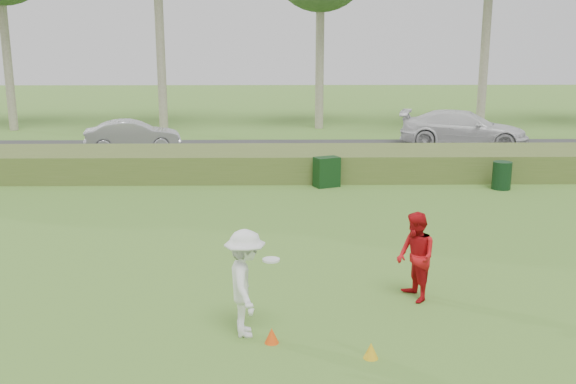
{
  "coord_description": "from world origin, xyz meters",
  "views": [
    {
      "loc": [
        -0.23,
        -9.6,
        4.49
      ],
      "look_at": [
        0.0,
        4.0,
        1.3
      ],
      "focal_mm": 40.0,
      "sensor_mm": 36.0,
      "label": 1
    }
  ],
  "objects_px": {
    "utility_cabinet": "(327,172)",
    "car_mid": "(133,136)",
    "cone_orange": "(272,335)",
    "cone_yellow": "(371,351)",
    "player_red": "(416,257)",
    "trash_bin": "(502,175)",
    "player_white": "(245,283)",
    "car_right": "(463,129)"
  },
  "relations": [
    {
      "from": "cone_yellow",
      "to": "utility_cabinet",
      "type": "relative_size",
      "value": 0.25
    },
    {
      "from": "utility_cabinet",
      "to": "trash_bin",
      "type": "relative_size",
      "value": 1.1
    },
    {
      "from": "player_white",
      "to": "cone_orange",
      "type": "relative_size",
      "value": 7.02
    },
    {
      "from": "trash_bin",
      "to": "car_mid",
      "type": "height_order",
      "value": "car_mid"
    },
    {
      "from": "cone_yellow",
      "to": "car_mid",
      "type": "bearing_deg",
      "value": 112.15
    },
    {
      "from": "player_white",
      "to": "player_red",
      "type": "height_order",
      "value": "player_white"
    },
    {
      "from": "utility_cabinet",
      "to": "car_mid",
      "type": "height_order",
      "value": "car_mid"
    },
    {
      "from": "utility_cabinet",
      "to": "car_right",
      "type": "relative_size",
      "value": 0.18
    },
    {
      "from": "player_white",
      "to": "cone_yellow",
      "type": "height_order",
      "value": "player_white"
    },
    {
      "from": "trash_bin",
      "to": "player_white",
      "type": "bearing_deg",
      "value": -126.58
    },
    {
      "from": "player_white",
      "to": "player_red",
      "type": "bearing_deg",
      "value": -72.7
    },
    {
      "from": "cone_orange",
      "to": "car_mid",
      "type": "relative_size",
      "value": 0.06
    },
    {
      "from": "utility_cabinet",
      "to": "car_mid",
      "type": "xyz_separation_m",
      "value": [
        -7.56,
        6.67,
        0.22
      ]
    },
    {
      "from": "player_red",
      "to": "utility_cabinet",
      "type": "bearing_deg",
      "value": 171.06
    },
    {
      "from": "player_red",
      "to": "car_right",
      "type": "height_order",
      "value": "car_right"
    },
    {
      "from": "cone_orange",
      "to": "car_right",
      "type": "height_order",
      "value": "car_right"
    },
    {
      "from": "cone_orange",
      "to": "cone_yellow",
      "type": "xyz_separation_m",
      "value": [
        1.45,
        -0.51,
        -0.0
      ]
    },
    {
      "from": "player_red",
      "to": "trash_bin",
      "type": "bearing_deg",
      "value": 138.14
    },
    {
      "from": "player_white",
      "to": "car_mid",
      "type": "xyz_separation_m",
      "value": [
        -5.5,
        17.22,
        -0.15
      ]
    },
    {
      "from": "utility_cabinet",
      "to": "cone_orange",
      "type": "bearing_deg",
      "value": -122.73
    },
    {
      "from": "player_red",
      "to": "trash_bin",
      "type": "xyz_separation_m",
      "value": [
        4.57,
        8.76,
        -0.36
      ]
    },
    {
      "from": "cone_orange",
      "to": "cone_yellow",
      "type": "relative_size",
      "value": 1.0
    },
    {
      "from": "player_white",
      "to": "trash_bin",
      "type": "height_order",
      "value": "player_white"
    },
    {
      "from": "player_red",
      "to": "car_mid",
      "type": "bearing_deg",
      "value": -166.38
    },
    {
      "from": "utility_cabinet",
      "to": "car_mid",
      "type": "relative_size",
      "value": 0.24
    },
    {
      "from": "cone_orange",
      "to": "trash_bin",
      "type": "distance_m",
      "value": 12.61
    },
    {
      "from": "player_red",
      "to": "cone_yellow",
      "type": "bearing_deg",
      "value": -40.82
    },
    {
      "from": "player_red",
      "to": "car_mid",
      "type": "xyz_separation_m",
      "value": [
        -8.43,
        15.87,
        -0.1
      ]
    },
    {
      "from": "cone_orange",
      "to": "utility_cabinet",
      "type": "height_order",
      "value": "utility_cabinet"
    },
    {
      "from": "car_mid",
      "to": "car_right",
      "type": "height_order",
      "value": "car_right"
    },
    {
      "from": "player_white",
      "to": "cone_orange",
      "type": "xyz_separation_m",
      "value": [
        0.4,
        -0.32,
        -0.73
      ]
    },
    {
      "from": "player_white",
      "to": "utility_cabinet",
      "type": "bearing_deg",
      "value": -18.37
    },
    {
      "from": "player_white",
      "to": "cone_yellow",
      "type": "relative_size",
      "value": 7.03
    },
    {
      "from": "cone_yellow",
      "to": "trash_bin",
      "type": "bearing_deg",
      "value": 62.68
    },
    {
      "from": "trash_bin",
      "to": "car_right",
      "type": "xyz_separation_m",
      "value": [
        1.04,
        7.97,
        0.41
      ]
    },
    {
      "from": "car_right",
      "to": "trash_bin",
      "type": "bearing_deg",
      "value": -170.6
    },
    {
      "from": "trash_bin",
      "to": "car_right",
      "type": "relative_size",
      "value": 0.16
    },
    {
      "from": "player_red",
      "to": "cone_yellow",
      "type": "xyz_separation_m",
      "value": [
        -1.08,
        -2.17,
        -0.68
      ]
    },
    {
      "from": "player_white",
      "to": "car_right",
      "type": "distance_m",
      "value": 19.99
    },
    {
      "from": "player_white",
      "to": "player_red",
      "type": "xyz_separation_m",
      "value": [
        2.93,
        1.34,
        -0.05
      ]
    },
    {
      "from": "cone_orange",
      "to": "trash_bin",
      "type": "bearing_deg",
      "value": 55.76
    },
    {
      "from": "cone_orange",
      "to": "trash_bin",
      "type": "height_order",
      "value": "trash_bin"
    }
  ]
}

